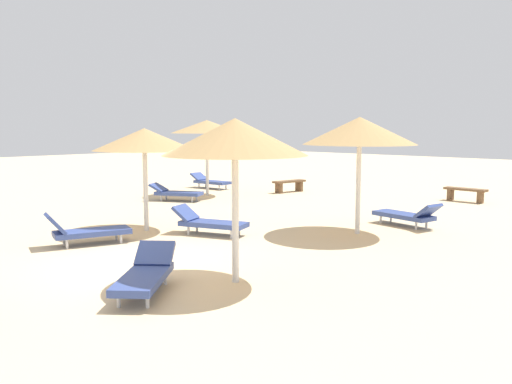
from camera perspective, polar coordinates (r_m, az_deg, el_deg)
name	(u,v)px	position (r m, az deg, el deg)	size (l,w,h in m)	color
ground_plane	(150,267)	(10.70, -11.13, -7.83)	(80.00, 80.00, 0.00)	beige
parasol_0	(207,127)	(21.17, -5.23, 6.87)	(2.82, 2.82, 2.95)	silver
parasol_1	(144,140)	(14.14, -11.73, 5.44)	(2.63, 2.63, 2.66)	silver
parasol_4	(235,137)	(9.18, -2.24, 5.79)	(2.50, 2.50, 2.85)	silver
parasol_5	(360,131)	(13.71, 10.91, 6.35)	(2.84, 2.84, 2.94)	silver
lounger_0	(175,192)	(19.86, -8.54, -0.04)	(1.99, 1.47, 0.63)	#33478C
lounger_1	(86,231)	(12.97, -17.54, -3.95)	(1.21, 1.97, 0.78)	#33478C
lounger_4	(145,274)	(9.06, -11.62, -8.50)	(1.71, 1.87, 0.69)	#33478C
lounger_5	(407,215)	(15.21, 15.73, -2.34)	(1.98, 0.98, 0.71)	#33478C
lounger_6	(210,181)	(23.69, -4.89, 1.14)	(1.96, 0.80, 0.65)	#33478C
lounger_7	(209,222)	(13.59, -5.03, -3.20)	(2.00, 1.26, 0.71)	#33478C
bench_0	(289,184)	(22.25, 3.53, 0.86)	(0.65, 1.55, 0.49)	brown
bench_1	(465,192)	(20.84, 21.27, -0.01)	(1.51, 0.45, 0.49)	brown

